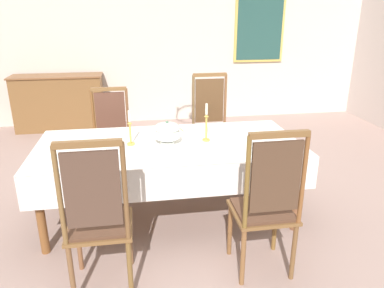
% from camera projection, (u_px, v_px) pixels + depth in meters
% --- Properties ---
extents(ground, '(7.70, 6.60, 0.04)m').
position_uv_depth(ground, '(171.00, 214.00, 3.62)').
color(ground, '#A78A82').
extents(back_wall, '(7.70, 0.08, 3.55)m').
position_uv_depth(back_wall, '(147.00, 17.00, 6.10)').
color(back_wall, beige).
rests_on(back_wall, ground).
extents(dining_table, '(2.36, 1.08, 0.74)m').
position_uv_depth(dining_table, '(169.00, 150.00, 3.36)').
color(dining_table, brown).
rests_on(dining_table, ground).
extents(tablecloth, '(2.38, 1.10, 0.29)m').
position_uv_depth(tablecloth, '(169.00, 149.00, 3.35)').
color(tablecloth, white).
rests_on(tablecloth, dining_table).
extents(chair_south_a, '(0.44, 0.42, 1.17)m').
position_uv_depth(chair_south_a, '(98.00, 217.00, 2.42)').
color(chair_south_a, brown).
rests_on(chair_south_a, ground).
extents(chair_north_a, '(0.44, 0.42, 1.06)m').
position_uv_depth(chair_north_a, '(111.00, 133.00, 4.18)').
color(chair_north_a, brown).
rests_on(chair_north_a, ground).
extents(chair_south_b, '(0.44, 0.42, 1.16)m').
position_uv_depth(chair_south_b, '(267.00, 203.00, 2.59)').
color(chair_south_b, brown).
rests_on(chair_south_b, ground).
extents(chair_north_b, '(0.44, 0.42, 1.19)m').
position_uv_depth(chair_north_b, '(211.00, 125.00, 4.35)').
color(chair_north_b, brown).
rests_on(chair_north_b, ground).
extents(soup_tureen, '(0.26, 0.26, 0.21)m').
position_uv_depth(soup_tureen, '(167.00, 132.00, 3.29)').
color(soup_tureen, white).
rests_on(soup_tureen, tablecloth).
extents(candlestick_west, '(0.07, 0.07, 0.32)m').
position_uv_depth(candlestick_west, '(130.00, 132.00, 3.24)').
color(candlestick_west, gold).
rests_on(candlestick_west, tablecloth).
extents(candlestick_east, '(0.07, 0.07, 0.35)m').
position_uv_depth(candlestick_east, '(206.00, 126.00, 3.33)').
color(candlestick_east, gold).
rests_on(candlestick_east, tablecloth).
extents(bowl_near_left, '(0.15, 0.15, 0.04)m').
position_uv_depth(bowl_near_left, '(256.00, 152.00, 3.05)').
color(bowl_near_left, white).
rests_on(bowl_near_left, tablecloth).
extents(bowl_near_right, '(0.19, 0.19, 0.04)m').
position_uv_depth(bowl_near_right, '(168.00, 127.00, 3.70)').
color(bowl_near_right, white).
rests_on(bowl_near_right, tablecloth).
extents(spoon_primary, '(0.06, 0.17, 0.01)m').
position_uv_depth(spoon_primary, '(265.00, 152.00, 3.09)').
color(spoon_primary, gold).
rests_on(spoon_primary, tablecloth).
extents(spoon_secondary, '(0.06, 0.18, 0.01)m').
position_uv_depth(spoon_secondary, '(179.00, 127.00, 3.75)').
color(spoon_secondary, gold).
rests_on(spoon_secondary, tablecloth).
extents(sideboard, '(1.44, 0.48, 0.90)m').
position_uv_depth(sideboard, '(60.00, 102.00, 6.03)').
color(sideboard, brown).
rests_on(sideboard, ground).
extents(framed_painting, '(0.89, 0.05, 1.44)m').
position_uv_depth(framed_painting, '(260.00, 20.00, 6.35)').
color(framed_painting, '#D1B251').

